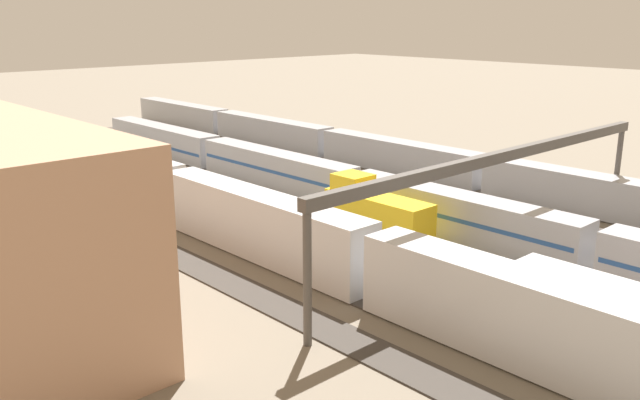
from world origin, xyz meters
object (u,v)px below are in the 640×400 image
(train_on_track_4, at_px, (376,213))
(train_on_track_0, at_px, (474,171))
(train_on_track_6, at_px, (259,224))
(signal_gantry, at_px, (505,164))
(train_on_track_3, at_px, (457,215))

(train_on_track_4, relative_size, train_on_track_0, 0.07)
(train_on_track_4, height_order, train_on_track_6, same)
(train_on_track_0, height_order, signal_gantry, signal_gantry)
(train_on_track_0, distance_m, train_on_track_3, 17.29)
(train_on_track_3, distance_m, signal_gantry, 8.50)
(train_on_track_3, bearing_deg, train_on_track_0, -60.16)
(train_on_track_4, bearing_deg, train_on_track_3, -133.37)
(train_on_track_6, bearing_deg, train_on_track_4, -107.62)
(train_on_track_4, distance_m, train_on_track_6, 10.50)
(train_on_track_0, xyz_separation_m, train_on_track_6, (-0.70, 30.00, 0.55))
(train_on_track_6, relative_size, signal_gantry, 3.00)
(train_on_track_4, distance_m, train_on_track_0, 20.37)
(train_on_track_0, bearing_deg, signal_gantry, 129.38)
(train_on_track_3, xyz_separation_m, signal_gantry, (-5.76, 2.50, 5.72))
(signal_gantry, bearing_deg, train_on_track_3, -23.46)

